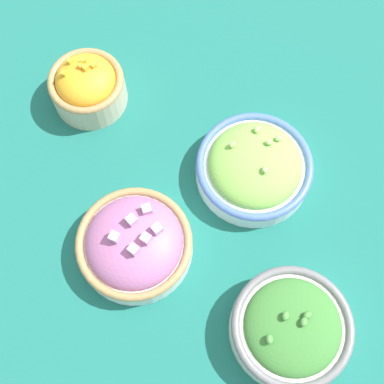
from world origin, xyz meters
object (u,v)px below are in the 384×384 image
bowl_lettuce (254,167)px  bowl_broccoli (291,328)px  bowl_red_onion (134,244)px  bowl_squash (87,86)px

bowl_lettuce → bowl_broccoli: size_ratio=1.08×
bowl_red_onion → bowl_lettuce: size_ratio=0.95×
bowl_red_onion → bowl_broccoli: bearing=177.3°
bowl_squash → bowl_broccoli: bowl_squash is taller
bowl_squash → bowl_lettuce: 0.29m
bowl_squash → bowl_broccoli: bearing=154.6°
bowl_red_onion → bowl_broccoli: size_ratio=1.02×
bowl_lettuce → bowl_squash: bearing=-1.6°
bowl_squash → bowl_red_onion: 0.26m
bowl_red_onion → bowl_squash: bearing=-46.1°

